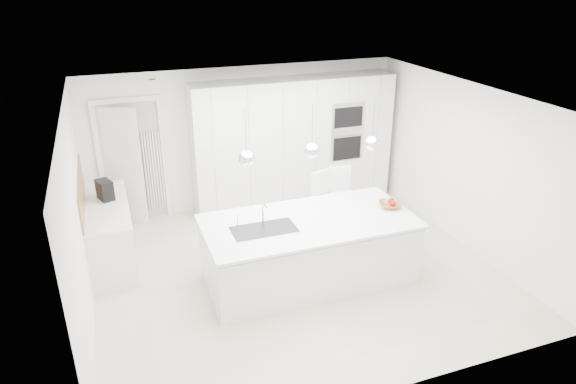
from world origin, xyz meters
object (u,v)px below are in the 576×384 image
object	(u,v)px
bar_stool_right	(342,204)
bar_stool_left	(323,210)
fruit_bowl	(390,205)
island_base	(310,252)
espresso_machine	(105,190)

from	to	relation	value
bar_stool_right	bar_stool_left	bearing A→B (deg)	-161.43
bar_stool_left	bar_stool_right	bearing A→B (deg)	-8.36
fruit_bowl	bar_stool_right	distance (m)	1.04
island_base	fruit_bowl	distance (m)	1.32
bar_stool_right	espresso_machine	bearing A→B (deg)	174.64
island_base	espresso_machine	size ratio (longest dim) A/B	9.59
island_base	bar_stool_left	size ratio (longest dim) A/B	2.42
fruit_bowl	island_base	bearing A→B (deg)	-178.40
island_base	bar_stool_right	distance (m)	1.36
fruit_bowl	bar_stool_left	bearing A→B (deg)	126.46
bar_stool_right	fruit_bowl	bearing A→B (deg)	-67.27
fruit_bowl	espresso_machine	size ratio (longest dim) A/B	1.06
fruit_bowl	bar_stool_left	distance (m)	1.12
fruit_bowl	espresso_machine	bearing A→B (deg)	156.10
bar_stool_left	bar_stool_right	world-z (taller)	bar_stool_left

